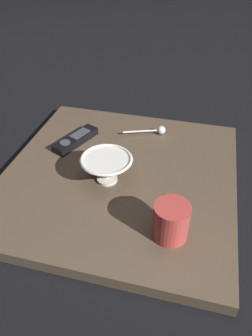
# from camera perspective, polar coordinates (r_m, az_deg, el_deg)

# --- Properties ---
(ground_plane) EXTENTS (6.00, 6.00, 0.00)m
(ground_plane) POSITION_cam_1_polar(r_m,az_deg,el_deg) (0.91, -1.13, -2.35)
(ground_plane) COLOR black
(table) EXTENTS (0.65, 0.63, 0.03)m
(table) POSITION_cam_1_polar(r_m,az_deg,el_deg) (0.90, -1.14, -1.59)
(table) COLOR #4C3D2D
(table) RESTS_ON ground
(cereal_bowl) EXTENTS (0.14, 0.14, 0.07)m
(cereal_bowl) POSITION_cam_1_polar(r_m,az_deg,el_deg) (0.84, -3.45, 0.03)
(cereal_bowl) COLOR beige
(cereal_bowl) RESTS_ON table
(coffee_mug) EXTENTS (0.11, 0.08, 0.09)m
(coffee_mug) POSITION_cam_1_polar(r_m,az_deg,el_deg) (0.71, 7.95, -9.20)
(coffee_mug) COLOR #A53833
(coffee_mug) RESTS_ON table
(teaspoon) EXTENTS (0.06, 0.13, 0.03)m
(teaspoon) POSITION_cam_1_polar(r_m,az_deg,el_deg) (1.05, 5.66, 6.68)
(teaspoon) COLOR silver
(teaspoon) RESTS_ON table
(tv_remote_near) EXTENTS (0.17, 0.11, 0.03)m
(tv_remote_near) POSITION_cam_1_polar(r_m,az_deg,el_deg) (1.02, -8.94, 5.03)
(tv_remote_near) COLOR black
(tv_remote_near) RESTS_ON table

